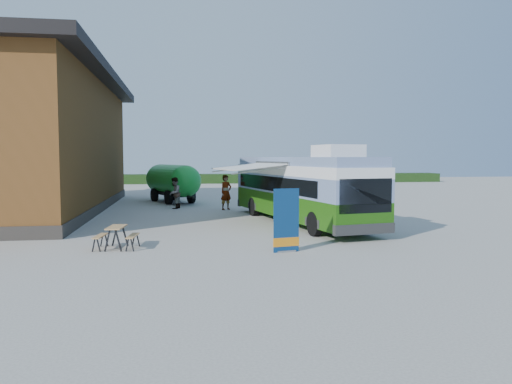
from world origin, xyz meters
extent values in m
plane|color=#BCB7AD|center=(0.00, 0.00, 0.00)|extent=(100.00, 100.00, 0.00)
cube|color=brown|center=(-10.50, 10.00, 3.50)|extent=(8.00, 20.00, 7.00)
cube|color=black|center=(-10.50, 10.00, 7.25)|extent=(9.60, 21.20, 0.50)
cube|color=#332D28|center=(-10.50, 10.00, 0.25)|extent=(8.10, 20.10, 0.50)
cube|color=#264419|center=(8.00, 38.00, 0.50)|extent=(40.00, 3.00, 1.00)
cube|color=#2C6E12|center=(2.90, 3.15, 0.82)|extent=(4.28, 11.17, 1.00)
cube|color=#7186B0|center=(2.90, 3.15, 1.73)|extent=(4.28, 11.17, 0.82)
cube|color=black|center=(1.71, 3.39, 1.73)|extent=(1.74, 8.96, 0.64)
cube|color=black|center=(3.93, 3.81, 1.73)|extent=(1.74, 8.96, 0.64)
cube|color=white|center=(2.90, 3.15, 2.35)|extent=(4.28, 11.17, 0.41)
cube|color=#7186B0|center=(2.90, 3.15, 2.73)|extent=(4.11, 10.97, 0.36)
cube|color=white|center=(3.55, -0.25, 3.14)|extent=(1.74, 1.88, 0.46)
cube|color=black|center=(3.92, -2.19, 1.60)|extent=(2.03, 0.44, 1.19)
cube|color=#2D2D2D|center=(3.91, -2.14, 0.46)|extent=(2.33, 0.63, 0.36)
cube|color=#2D2D2D|center=(1.90, 8.44, 0.46)|extent=(2.33, 0.63, 0.36)
cylinder|color=black|center=(2.58, -0.62, 0.46)|extent=(0.44, 0.95, 0.91)
cylinder|color=black|center=(4.58, -0.24, 0.46)|extent=(0.44, 0.95, 0.91)
cylinder|color=black|center=(1.31, 6.09, 0.46)|extent=(0.44, 0.95, 0.91)
cylinder|color=black|center=(3.31, 6.47, 0.46)|extent=(0.44, 0.95, 0.91)
cube|color=white|center=(0.60, 3.27, 2.43)|extent=(2.96, 4.08, 0.29)
cube|color=#A5A8AD|center=(1.74, 3.49, 2.60)|extent=(0.90, 3.97, 0.15)
cylinder|color=#A5A8AD|center=(0.89, 1.74, 2.33)|extent=(2.38, 0.50, 0.30)
cylinder|color=#A5A8AD|center=(0.31, 4.80, 2.33)|extent=(2.38, 0.50, 0.30)
cube|color=navy|center=(0.88, -3.50, 0.98)|extent=(0.82, 0.18, 1.96)
cube|color=orange|center=(0.88, -3.50, 0.31)|extent=(0.84, 0.19, 0.27)
cube|color=#A5A8AD|center=(0.88, -3.50, 0.03)|extent=(0.61, 0.29, 0.06)
cylinder|color=#A5A8AD|center=(0.88, -3.48, 0.98)|extent=(0.03, 0.03, 1.96)
cube|color=tan|center=(-4.33, -2.17, 0.70)|extent=(0.59, 1.17, 0.04)
cube|color=tan|center=(-4.84, -2.11, 0.42)|extent=(0.36, 1.14, 0.03)
cube|color=tan|center=(-3.82, -2.22, 0.42)|extent=(0.36, 1.14, 0.03)
cube|color=black|center=(-4.55, -2.61, 0.35)|extent=(0.05, 0.05, 0.69)
cube|color=black|center=(-4.22, -2.65, 0.35)|extent=(0.05, 0.05, 0.69)
cube|color=black|center=(-4.45, -1.68, 0.35)|extent=(0.05, 0.05, 0.69)
cube|color=black|center=(-4.11, -1.72, 0.35)|extent=(0.05, 0.05, 0.69)
imported|color=#999999|center=(0.19, 9.12, 0.97)|extent=(0.85, 0.77, 1.94)
imported|color=#999999|center=(-2.65, 10.09, 0.89)|extent=(0.92, 1.04, 1.77)
cylinder|color=green|center=(-2.83, 14.23, 1.46)|extent=(3.43, 4.73, 1.94)
sphere|color=green|center=(-2.01, 12.24, 1.46)|extent=(1.94, 1.94, 1.94)
sphere|color=green|center=(-3.65, 16.23, 1.46)|extent=(1.94, 1.94, 1.94)
cube|color=black|center=(-2.83, 14.23, 0.59)|extent=(2.91, 4.68, 0.22)
cube|color=black|center=(-1.77, 11.64, 0.54)|extent=(0.61, 1.25, 0.11)
cylinder|color=black|center=(-3.04, 12.75, 0.43)|extent=(0.58, 0.90, 0.86)
cylinder|color=black|center=(-1.64, 13.32, 0.43)|extent=(0.58, 0.90, 0.86)
cylinder|color=black|center=(-4.02, 15.15, 0.43)|extent=(0.58, 0.90, 0.86)
cylinder|color=black|center=(-2.62, 15.72, 0.43)|extent=(0.58, 0.90, 0.86)
camera|label=1|loc=(-2.31, -18.33, 2.91)|focal=35.00mm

